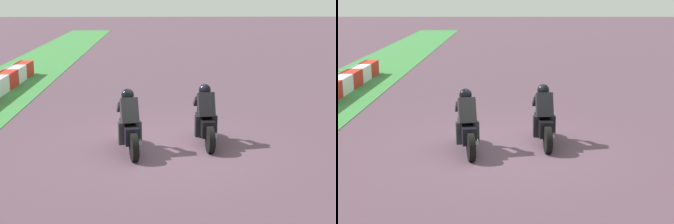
% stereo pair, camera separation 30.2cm
% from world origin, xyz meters
% --- Properties ---
extents(ground_plane, '(120.00, 120.00, 0.00)m').
position_xyz_m(ground_plane, '(0.00, 0.00, 0.00)').
color(ground_plane, '#523A49').
extents(rider_lane_a, '(2.04, 0.56, 1.51)m').
position_xyz_m(rider_lane_a, '(0.26, -0.84, 0.62)').
color(rider_lane_a, black).
rests_on(rider_lane_a, ground_plane).
extents(rider_lane_b, '(2.03, 0.64, 1.51)m').
position_xyz_m(rider_lane_b, '(-0.30, 1.01, 0.62)').
color(rider_lane_b, black).
rests_on(rider_lane_b, ground_plane).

